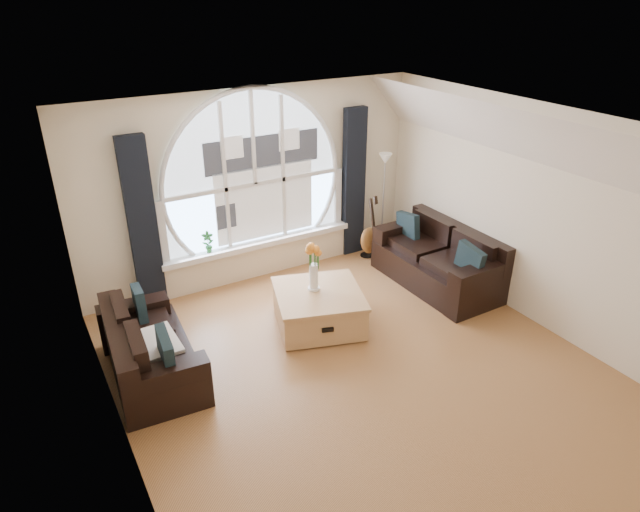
{
  "coord_description": "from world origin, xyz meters",
  "views": [
    {
      "loc": [
        -2.92,
        -4.13,
        3.93
      ],
      "look_at": [
        0.0,
        0.9,
        1.05
      ],
      "focal_mm": 31.36,
      "sensor_mm": 36.0,
      "label": 1
    }
  ],
  "objects": [
    {
      "name": "curtain_left",
      "position": [
        -1.6,
        2.63,
        1.15
      ],
      "size": [
        0.35,
        0.12,
        2.3
      ],
      "primitive_type": "cube",
      "color": "black",
      "rests_on": "ground"
    },
    {
      "name": "curtain_right",
      "position": [
        1.6,
        2.63,
        1.15
      ],
      "size": [
        0.35,
        0.12,
        2.3
      ],
      "primitive_type": "cube",
      "color": "black",
      "rests_on": "ground"
    },
    {
      "name": "ceiling",
      "position": [
        0.0,
        0.0,
        2.7
      ],
      "size": [
        5.0,
        5.5,
        0.01
      ],
      "primitive_type": "cube",
      "color": "silver",
      "rests_on": "ground"
    },
    {
      "name": "coffee_chest",
      "position": [
        0.06,
        1.04,
        0.26
      ],
      "size": [
        1.33,
        1.33,
        0.51
      ],
      "primitive_type": "cube",
      "rotation": [
        0.0,
        0.0,
        -0.32
      ],
      "color": "#AE804F",
      "rests_on": "ground"
    },
    {
      "name": "sofa_left",
      "position": [
        -2.01,
        1.1,
        0.4
      ],
      "size": [
        0.94,
        1.69,
        0.72
      ],
      "primitive_type": "cube",
      "rotation": [
        0.0,
        0.0,
        -0.08
      ],
      "color": "black",
      "rests_on": "ground"
    },
    {
      "name": "window_sill",
      "position": [
        0.0,
        2.65,
        0.51
      ],
      "size": [
        2.9,
        0.22,
        0.08
      ],
      "primitive_type": "cube",
      "color": "white",
      "rests_on": "wall_back"
    },
    {
      "name": "floor_lamp",
      "position": [
        2.03,
        2.44,
        0.8
      ],
      "size": [
        0.24,
        0.24,
        1.6
      ],
      "primitive_type": "cube",
      "color": "#B2B2B2",
      "rests_on": "ground"
    },
    {
      "name": "wall_right",
      "position": [
        2.5,
        0.0,
        1.35
      ],
      "size": [
        0.01,
        5.5,
        2.7
      ],
      "primitive_type": "cube",
      "color": "beige",
      "rests_on": "ground"
    },
    {
      "name": "wall_front",
      "position": [
        0.0,
        -2.75,
        1.35
      ],
      "size": [
        5.0,
        0.01,
        2.7
      ],
      "primitive_type": "cube",
      "color": "beige",
      "rests_on": "ground"
    },
    {
      "name": "attic_slope",
      "position": [
        2.2,
        0.0,
        2.35
      ],
      "size": [
        0.92,
        5.5,
        0.72
      ],
      "primitive_type": "cube",
      "color": "silver",
      "rests_on": "ground"
    },
    {
      "name": "vase_flowers",
      "position": [
        0.05,
        1.13,
        0.86
      ],
      "size": [
        0.24,
        0.24,
        0.7
      ],
      "primitive_type": "cube",
      "color": "white",
      "rests_on": "coffee_chest"
    },
    {
      "name": "potted_plant",
      "position": [
        -0.76,
        2.65,
        0.7
      ],
      "size": [
        0.18,
        0.14,
        0.31
      ],
      "primitive_type": "imported",
      "rotation": [
        0.0,
        0.0,
        -0.17
      ],
      "color": "#1E6023",
      "rests_on": "window_sill"
    },
    {
      "name": "wall_back",
      "position": [
        0.0,
        2.75,
        1.35
      ],
      "size": [
        5.0,
        0.01,
        2.7
      ],
      "primitive_type": "cube",
      "color": "beige",
      "rests_on": "ground"
    },
    {
      "name": "sofa_right",
      "position": [
        2.06,
        1.12,
        0.4
      ],
      "size": [
        0.96,
        1.9,
        0.84
      ],
      "primitive_type": "cube",
      "rotation": [
        0.0,
        0.0,
        0.01
      ],
      "color": "black",
      "rests_on": "ground"
    },
    {
      "name": "neighbor_house",
      "position": [
        0.15,
        2.71,
        1.5
      ],
      "size": [
        1.7,
        0.02,
        1.5
      ],
      "primitive_type": "cube",
      "color": "silver",
      "rests_on": "wall_back"
    },
    {
      "name": "throw_blanket",
      "position": [
        -2.04,
        0.91,
        0.5
      ],
      "size": [
        0.57,
        0.57,
        0.1
      ],
      "primitive_type": "cube",
      "rotation": [
        0.0,
        0.0,
        0.05
      ],
      "color": "silver",
      "rests_on": "sofa_left"
    },
    {
      "name": "window_frame",
      "position": [
        0.0,
        2.69,
        1.62
      ],
      "size": [
        2.76,
        0.08,
        2.15
      ],
      "primitive_type": "cube",
      "color": "white",
      "rests_on": "wall_back"
    },
    {
      "name": "wall_left",
      "position": [
        -2.5,
        0.0,
        1.35
      ],
      "size": [
        0.01,
        5.5,
        2.7
      ],
      "primitive_type": "cube",
      "color": "beige",
      "rests_on": "ground"
    },
    {
      "name": "guitar",
      "position": [
        1.71,
        2.3,
        0.53
      ],
      "size": [
        0.4,
        0.3,
        1.06
      ],
      "primitive_type": "cube",
      "rotation": [
        0.0,
        0.0,
        0.18
      ],
      "color": "brown",
      "rests_on": "ground"
    },
    {
      "name": "ground",
      "position": [
        0.0,
        0.0,
        0.0
      ],
      "size": [
        5.0,
        5.5,
        0.01
      ],
      "primitive_type": "cube",
      "color": "brown",
      "rests_on": "ground"
    },
    {
      "name": "arched_window",
      "position": [
        0.0,
        2.72,
        1.62
      ],
      "size": [
        2.6,
        0.06,
        2.15
      ],
      "primitive_type": "cube",
      "color": "silver",
      "rests_on": "wall_back"
    }
  ]
}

